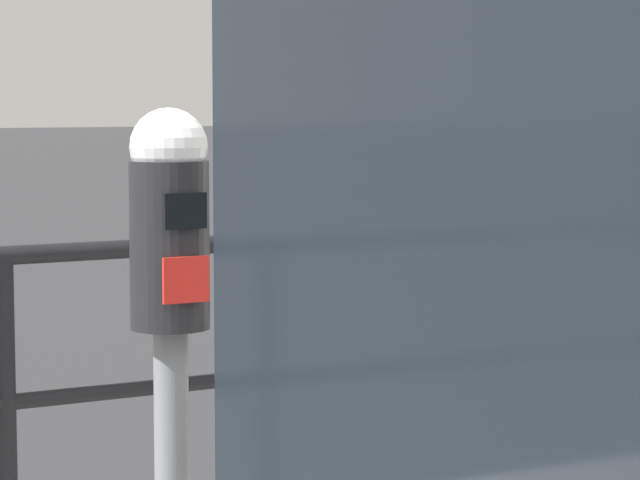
# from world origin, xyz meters

# --- Properties ---
(parking_meter) EXTENTS (0.16, 0.17, 1.49)m
(parking_meter) POSITION_xyz_m (-0.19, 0.48, 1.19)
(parking_meter) COLOR slate
(parking_meter) RESTS_ON sidewalk_curb
(pedestrian_at_meter) EXTENTS (0.65, 0.41, 1.60)m
(pedestrian_at_meter) POSITION_xyz_m (0.38, 0.44, 1.05)
(pedestrian_at_meter) COLOR brown
(pedestrian_at_meter) RESTS_ON sidewalk_curb
(background_railing) EXTENTS (24.06, 0.06, 1.05)m
(background_railing) POSITION_xyz_m (0.00, 2.20, 0.89)
(background_railing) COLOR black
(background_railing) RESTS_ON sidewalk_curb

